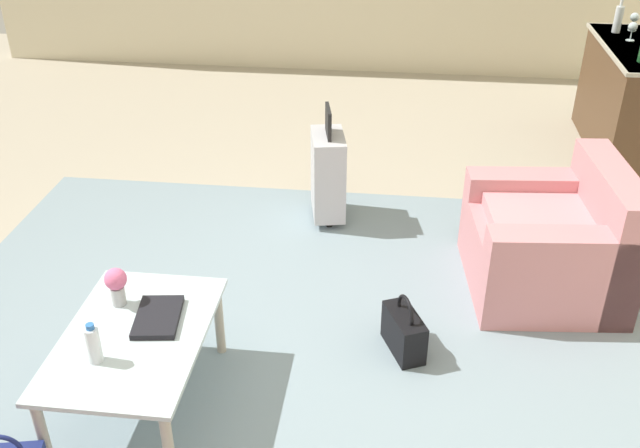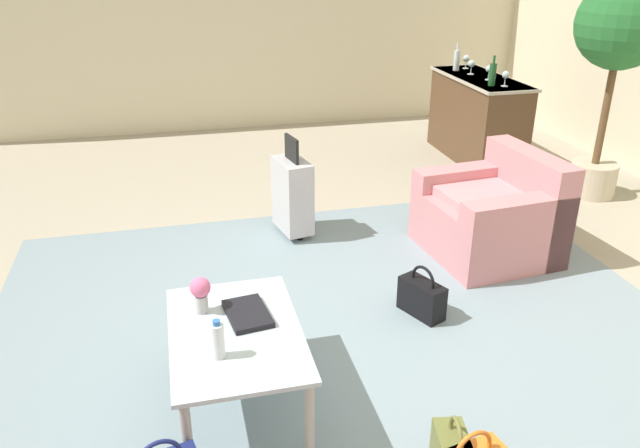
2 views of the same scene
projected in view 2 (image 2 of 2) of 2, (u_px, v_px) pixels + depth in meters
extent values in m
plane|color=#A89E89|center=(313.00, 346.00, 3.82)|extent=(12.00, 12.00, 0.00)
cube|color=beige|center=(219.00, 4.00, 7.65)|extent=(0.12, 8.00, 3.10)
cube|color=gray|center=(375.00, 404.00, 3.33)|extent=(5.20, 4.40, 0.01)
cube|color=#C67F84|center=(486.00, 227.00, 4.87)|extent=(1.01, 0.95, 0.44)
cube|color=#C67F84|center=(525.00, 201.00, 4.89)|extent=(0.95, 0.29, 0.80)
cube|color=#C67F84|center=(516.00, 237.00, 4.52)|extent=(0.28, 0.88, 0.60)
cube|color=#C67F84|center=(463.00, 201.00, 5.15)|extent=(0.28, 0.88, 0.60)
cube|color=pink|center=(484.00, 197.00, 4.74)|extent=(0.75, 0.67, 0.08)
cube|color=silver|center=(235.00, 333.00, 3.17)|extent=(1.00, 0.66, 0.02)
cylinder|color=#ADA899|center=(276.00, 316.00, 3.72)|extent=(0.05, 0.05, 0.43)
cylinder|color=#ADA899|center=(309.00, 418.00, 2.93)|extent=(0.05, 0.05, 0.43)
cylinder|color=#ADA899|center=(180.00, 329.00, 3.60)|extent=(0.05, 0.05, 0.43)
cylinder|color=#ADA899|center=(187.00, 439.00, 2.81)|extent=(0.05, 0.05, 0.43)
cylinder|color=silver|center=(218.00, 341.00, 2.93)|extent=(0.06, 0.06, 0.18)
cylinder|color=#2D6BBC|center=(216.00, 323.00, 2.89)|extent=(0.04, 0.04, 0.02)
cube|color=black|center=(248.00, 314.00, 3.28)|extent=(0.34, 0.25, 0.03)
cylinder|color=#B2B7BC|center=(202.00, 304.00, 3.31)|extent=(0.07, 0.07, 0.10)
sphere|color=#DB6693|center=(200.00, 287.00, 3.27)|extent=(0.11, 0.11, 0.11)
cube|color=#513823|center=(477.00, 118.00, 6.93)|extent=(1.40, 0.54, 0.92)
cube|color=#ADA899|center=(481.00, 78.00, 6.75)|extent=(1.44, 0.58, 0.03)
cylinder|color=silver|center=(465.00, 68.00, 7.18)|extent=(0.07, 0.07, 0.01)
cylinder|color=silver|center=(466.00, 65.00, 7.16)|extent=(0.01, 0.01, 0.08)
sphere|color=silver|center=(466.00, 58.00, 7.13)|extent=(0.08, 0.08, 0.08)
cylinder|color=silver|center=(471.00, 74.00, 6.87)|extent=(0.07, 0.07, 0.01)
cylinder|color=silver|center=(471.00, 70.00, 6.85)|extent=(0.01, 0.01, 0.08)
sphere|color=silver|center=(472.00, 64.00, 6.82)|extent=(0.08, 0.08, 0.08)
cylinder|color=silver|center=(488.00, 80.00, 6.59)|extent=(0.07, 0.07, 0.01)
cylinder|color=silver|center=(489.00, 76.00, 6.57)|extent=(0.01, 0.01, 0.08)
sphere|color=silver|center=(489.00, 69.00, 6.55)|extent=(0.08, 0.08, 0.08)
cylinder|color=silver|center=(504.00, 86.00, 6.31)|extent=(0.07, 0.07, 0.01)
cylinder|color=silver|center=(505.00, 82.00, 6.29)|extent=(0.01, 0.01, 0.08)
sphere|color=silver|center=(506.00, 75.00, 6.26)|extent=(0.08, 0.08, 0.08)
cylinder|color=silver|center=(457.00, 61.00, 7.04)|extent=(0.07, 0.07, 0.22)
cylinder|color=silver|center=(458.00, 47.00, 6.97)|extent=(0.03, 0.03, 0.08)
cylinder|color=#194C23|center=(492.00, 75.00, 6.30)|extent=(0.07, 0.07, 0.22)
cylinder|color=#194C23|center=(494.00, 60.00, 6.23)|extent=(0.03, 0.03, 0.08)
cube|color=#B7B7BC|center=(293.00, 195.00, 5.13)|extent=(0.43, 0.29, 0.60)
cube|color=black|center=(292.00, 149.00, 4.96)|extent=(0.24, 0.07, 0.20)
cylinder|color=black|center=(287.00, 225.00, 5.38)|extent=(0.03, 0.05, 0.05)
cylinder|color=black|center=(300.00, 238.00, 5.15)|extent=(0.03, 0.05, 0.05)
torus|color=olive|center=(456.00, 438.00, 2.75)|extent=(0.20, 0.06, 0.20)
cube|color=black|center=(422.00, 298.00, 4.09)|extent=(0.35, 0.26, 0.24)
torus|color=black|center=(423.00, 280.00, 4.03)|extent=(0.19, 0.10, 0.20)
cylinder|color=#BCB299|center=(592.00, 179.00, 6.03)|extent=(0.44, 0.44, 0.32)
cylinder|color=brown|center=(605.00, 113.00, 5.76)|extent=(0.07, 0.07, 0.98)
sphere|color=#23662D|center=(622.00, 23.00, 5.44)|extent=(0.80, 0.80, 0.80)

